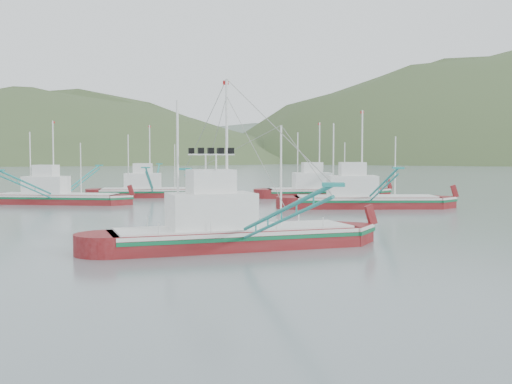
# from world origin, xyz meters

# --- Properties ---
(ground) EXTENTS (1200.00, 1200.00, 0.00)m
(ground) POSITION_xyz_m (0.00, 0.00, 0.00)
(ground) COLOR slate
(ground) RESTS_ON ground
(main_boat) EXTENTS (16.10, 27.17, 11.53)m
(main_boat) POSITION_xyz_m (-0.99, -0.60, 2.36)
(main_boat) COLOR maroon
(main_boat) RESTS_ON ground
(bg_boat_left) EXTENTS (14.80, 26.43, 10.70)m
(bg_boat_left) POSITION_xyz_m (-25.97, 33.44, 1.47)
(bg_boat_left) COLOR maroon
(bg_boat_left) RESTS_ON ground
(bg_boat_far) EXTENTS (15.56, 27.05, 11.05)m
(bg_boat_far) POSITION_xyz_m (6.00, 47.03, 1.88)
(bg_boat_far) COLOR maroon
(bg_boat_far) RESTS_ON ground
(bg_boat_right) EXTENTS (16.16, 28.61, 11.61)m
(bg_boat_right) POSITION_xyz_m (10.22, 30.46, 1.63)
(bg_boat_right) COLOR maroon
(bg_boat_right) RESTS_ON ground
(bg_boat_extra) EXTENTS (15.03, 26.24, 10.70)m
(bg_boat_extra) POSITION_xyz_m (-17.28, 45.97, 1.76)
(bg_boat_extra) COLOR maroon
(bg_boat_extra) RESTS_ON ground
(headland_left) EXTENTS (448.00, 308.00, 210.00)m
(headland_left) POSITION_xyz_m (-180.00, 360.00, 0.00)
(headland_left) COLOR #3B4F28
(headland_left) RESTS_ON ground
(ridge_distant) EXTENTS (960.00, 400.00, 240.00)m
(ridge_distant) POSITION_xyz_m (30.00, 560.00, 0.00)
(ridge_distant) COLOR slate
(ridge_distant) RESTS_ON ground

